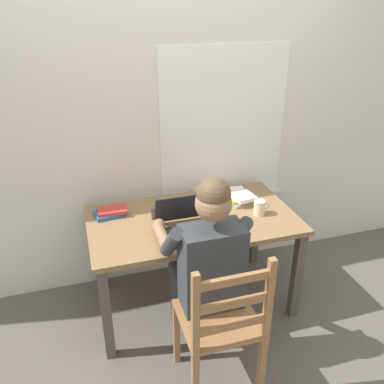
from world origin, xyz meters
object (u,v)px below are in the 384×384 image
object	(u,v)px
laptop	(184,224)
book_stack_main	(243,199)
coffee_mug_dark	(157,212)
book_stack_side	(111,212)
computer_mouse	(222,229)
wooden_chair	(222,325)
landscape_photo_print	(161,207)
coffee_mug_white	(260,207)
desk	(192,229)
seated_person	(206,261)

from	to	relation	value
laptop	book_stack_main	world-z (taller)	laptop
coffee_mug_dark	book_stack_side	bearing A→B (deg)	155.31
computer_mouse	coffee_mug_dark	distance (m)	0.46
wooden_chair	landscape_photo_print	xyz separation A→B (m)	(-0.11, 0.95, 0.24)
coffee_mug_white	landscape_photo_print	bearing A→B (deg)	154.39
desk	laptop	distance (m)	0.23
coffee_mug_dark	seated_person	bearing A→B (deg)	-72.48
desk	wooden_chair	world-z (taller)	wooden_chair
seated_person	laptop	size ratio (longest dim) A/B	3.82
book_stack_main	landscape_photo_print	distance (m)	0.59
seated_person	coffee_mug_white	size ratio (longest dim) A/B	11.04
wooden_chair	book_stack_main	xyz separation A→B (m)	(0.47, 0.84, 0.27)
book_stack_main	landscape_photo_print	size ratio (longest dim) A/B	1.56
laptop	coffee_mug_white	bearing A→B (deg)	6.31
book_stack_side	landscape_photo_print	bearing A→B (deg)	2.03
computer_mouse	book_stack_side	distance (m)	0.77
wooden_chair	book_stack_main	bearing A→B (deg)	60.76
desk	laptop	world-z (taller)	laptop
seated_person	book_stack_main	size ratio (longest dim) A/B	6.20
computer_mouse	coffee_mug_white	xyz separation A→B (m)	(0.32, 0.13, 0.04)
coffee_mug_dark	landscape_photo_print	xyz separation A→B (m)	(0.06, 0.15, -0.04)
seated_person	laptop	xyz separation A→B (m)	(-0.04, 0.31, 0.07)
desk	landscape_photo_print	world-z (taller)	landscape_photo_print
seated_person	book_stack_side	world-z (taller)	seated_person
seated_person	coffee_mug_dark	bearing A→B (deg)	107.52
seated_person	wooden_chair	size ratio (longest dim) A/B	1.32
laptop	book_stack_main	bearing A→B (deg)	25.72
desk	book_stack_main	xyz separation A→B (m)	(0.41, 0.10, 0.12)
coffee_mug_white	coffee_mug_dark	bearing A→B (deg)	167.59
coffee_mug_white	coffee_mug_dark	world-z (taller)	coffee_mug_white
wooden_chair	landscape_photo_print	world-z (taller)	wooden_chair
desk	seated_person	size ratio (longest dim) A/B	1.10
wooden_chair	laptop	size ratio (longest dim) A/B	2.90
seated_person	coffee_mug_white	bearing A→B (deg)	36.18
wooden_chair	coffee_mug_dark	distance (m)	0.87
desk	wooden_chair	bearing A→B (deg)	-94.77
book_stack_side	desk	bearing A→B (deg)	-20.84
desk	book_stack_main	bearing A→B (deg)	13.57
landscape_photo_print	book_stack_side	bearing A→B (deg)	171.26
desk	book_stack_main	distance (m)	0.44
desk	book_stack_side	xyz separation A→B (m)	(-0.52, 0.20, 0.11)
coffee_mug_dark	book_stack_side	size ratio (longest dim) A/B	0.49
book_stack_main	book_stack_side	xyz separation A→B (m)	(-0.93, 0.10, -0.01)
book_stack_main	book_stack_side	bearing A→B (deg)	173.87
desk	coffee_mug_white	distance (m)	0.48
coffee_mug_white	book_stack_main	distance (m)	0.19
seated_person	computer_mouse	xyz separation A→B (m)	(0.19, 0.24, 0.03)
seated_person	wooden_chair	world-z (taller)	seated_person
computer_mouse	book_stack_side	world-z (taller)	book_stack_side
book_stack_side	computer_mouse	bearing A→B (deg)	-32.69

